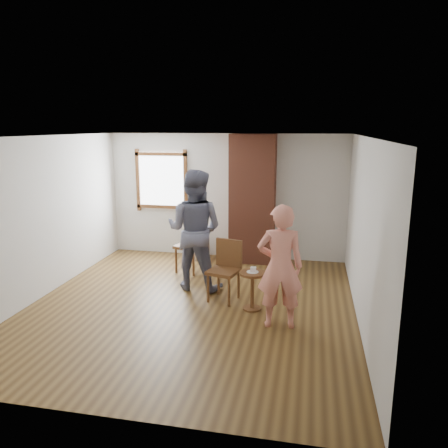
{
  "coord_description": "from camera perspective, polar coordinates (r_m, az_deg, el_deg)",
  "views": [
    {
      "loc": [
        1.77,
        -6.15,
        2.75
      ],
      "look_at": [
        0.36,
        0.8,
        1.15
      ],
      "focal_mm": 35.0,
      "sensor_mm": 36.0,
      "label": 1
    }
  ],
  "objects": [
    {
      "name": "ground",
      "position": [
        6.97,
        -4.26,
        -10.57
      ],
      "size": [
        5.5,
        5.5,
        0.0
      ],
      "primitive_type": "plane",
      "color": "brown",
      "rests_on": "ground"
    },
    {
      "name": "room_shell",
      "position": [
        7.06,
        -3.62,
        5.02
      ],
      "size": [
        5.04,
        5.52,
        2.62
      ],
      "color": "silver",
      "rests_on": "ground"
    },
    {
      "name": "brick_chimney",
      "position": [
        8.85,
        3.74,
        3.25
      ],
      "size": [
        0.9,
        0.5,
        2.6
      ],
      "primitive_type": "cube",
      "color": "brown",
      "rests_on": "ground"
    },
    {
      "name": "stoneware_crock",
      "position": [
        9.19,
        -3.12,
        -3.11
      ],
      "size": [
        0.42,
        0.42,
        0.5
      ],
      "primitive_type": "cylinder",
      "rotation": [
        0.0,
        0.0,
        -0.1
      ],
      "color": "tan",
      "rests_on": "ground"
    },
    {
      "name": "dark_pot",
      "position": [
        9.3,
        -4.59,
        -4.07
      ],
      "size": [
        0.18,
        0.18,
        0.14
      ],
      "primitive_type": "cylinder",
      "rotation": [
        0.0,
        0.0,
        -0.27
      ],
      "color": "black",
      "rests_on": "ground"
    },
    {
      "name": "dining_chair_left",
      "position": [
        8.43,
        -4.23,
        -2.33
      ],
      "size": [
        0.58,
        0.58,
        1.01
      ],
      "rotation": [
        0.0,
        0.0,
        -0.26
      ],
      "color": "brown",
      "rests_on": "ground"
    },
    {
      "name": "dining_chair_right",
      "position": [
        7.04,
        0.23,
        -5.57
      ],
      "size": [
        0.55,
        0.55,
        0.97
      ],
      "rotation": [
        0.0,
        0.0,
        -0.26
      ],
      "color": "brown",
      "rests_on": "ground"
    },
    {
      "name": "side_table",
      "position": [
        6.68,
        3.72,
        -7.88
      ],
      "size": [
        0.4,
        0.4,
        0.6
      ],
      "color": "brown",
      "rests_on": "ground"
    },
    {
      "name": "cake_plate",
      "position": [
        6.61,
        3.75,
        -6.25
      ],
      "size": [
        0.18,
        0.18,
        0.01
      ],
      "primitive_type": "cylinder",
      "color": "white",
      "rests_on": "side_table"
    },
    {
      "name": "cake_slice",
      "position": [
        6.6,
        3.84,
        -5.98
      ],
      "size": [
        0.08,
        0.07,
        0.06
      ],
      "primitive_type": "cube",
      "color": "silver",
      "rests_on": "cake_plate"
    },
    {
      "name": "man",
      "position": [
        7.41,
        -3.86,
        -0.78
      ],
      "size": [
        1.08,
        0.88,
        2.05
      ],
      "primitive_type": "imported",
      "rotation": [
        0.0,
        0.0,
        3.03
      ],
      "color": "#121433",
      "rests_on": "ground"
    },
    {
      "name": "person_pink",
      "position": [
        6.03,
        7.34,
        -5.56
      ],
      "size": [
        0.68,
        0.5,
        1.74
      ],
      "primitive_type": "imported",
      "rotation": [
        0.0,
        0.0,
        3.28
      ],
      "color": "#EF8C77",
      "rests_on": "ground"
    }
  ]
}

